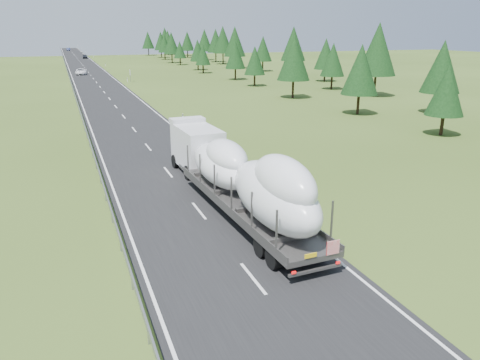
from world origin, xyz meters
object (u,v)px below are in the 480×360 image
object	(u,v)px
highway_sign	(130,73)
boat_truck	(236,171)
distant_van	(81,72)
distant_car_blue	(68,49)
distant_car_dark	(85,56)

from	to	relation	value
highway_sign	boat_truck	distance (m)	80.87
distant_van	distant_car_blue	bearing A→B (deg)	93.93
highway_sign	boat_truck	bearing A→B (deg)	-93.51
distant_car_dark	distant_car_blue	size ratio (longest dim) A/B	0.97
distant_van	distant_car_dark	world-z (taller)	distant_car_dark
distant_car_dark	boat_truck	bearing A→B (deg)	-88.87
boat_truck	distant_car_dark	xyz separation A→B (m)	(0.76, 177.10, -1.80)
distant_car_dark	distant_car_blue	bearing A→B (deg)	94.40
distant_van	boat_truck	bearing A→B (deg)	-83.32
distant_car_dark	distant_van	bearing A→B (deg)	-92.58
distant_car_dark	distant_car_blue	xyz separation A→B (m)	(-4.32, 81.76, 0.00)
boat_truck	distant_van	size ratio (longest dim) A/B	3.95
boat_truck	distant_car_dark	distance (m)	177.11
highway_sign	distant_car_dark	bearing A→B (deg)	92.49
highway_sign	distant_van	size ratio (longest dim) A/B	0.47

